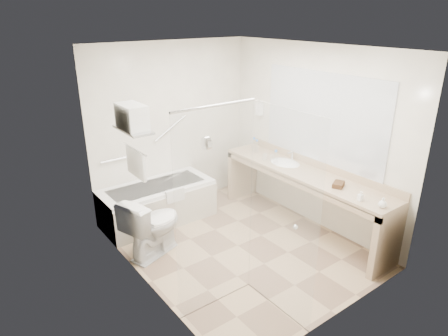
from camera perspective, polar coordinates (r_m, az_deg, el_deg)
floor at (r=5.34m, az=1.97°, el=-10.99°), size 3.20×3.20×0.00m
ceiling at (r=4.52m, az=2.38°, el=16.81°), size 2.60×3.20×0.10m
wall_back at (r=6.06m, az=-7.43°, el=5.81°), size 2.60×0.10×2.50m
wall_front at (r=3.78m, az=17.59°, el=-4.92°), size 2.60×0.10×2.50m
wall_left at (r=4.15m, az=-11.97°, el=-1.94°), size 0.10×3.20×2.50m
wall_right at (r=5.66m, az=12.49°, el=4.36°), size 0.10×3.20×2.50m
bathtub at (r=5.89m, az=-9.45°, el=-4.96°), size 1.60×0.73×0.59m
grab_bar_short at (r=5.73m, az=-15.34°, el=1.14°), size 0.40×0.03×0.03m
grab_bar_long at (r=6.00m, az=-7.65°, el=5.65°), size 0.53×0.03×0.33m
shower_enclosure at (r=3.84m, az=3.45°, el=-6.53°), size 0.96×0.91×2.11m
towel_shelf at (r=4.34m, az=-12.93°, el=6.07°), size 0.24×0.55×0.81m
vanity_counter at (r=5.58m, az=11.27°, el=-2.48°), size 0.55×2.70×0.95m
sink at (r=5.78m, az=8.70°, el=0.49°), size 0.40×0.52×0.14m
faucet at (r=5.84m, az=9.76°, el=1.80°), size 0.03×0.03×0.14m
mirror at (r=5.48m, az=13.85°, el=6.95°), size 0.02×2.00×1.20m
hairdryer_unit at (r=6.28m, az=5.08°, el=8.36°), size 0.08×0.10×0.18m
toilet at (r=5.07m, az=-10.14°, el=-8.09°), size 0.90×0.68×0.78m
amenity_basket at (r=5.11m, az=16.03°, el=-2.28°), size 0.21×0.18×0.06m
soap_bottle_a at (r=4.82m, az=18.88°, el=-4.14°), size 0.06×0.12×0.05m
soap_bottle_b at (r=4.73m, az=21.71°, el=-4.77°), size 0.11×0.13×0.09m
water_bottle_left at (r=5.65m, az=7.39°, el=1.43°), size 0.07×0.07×0.22m
water_bottle_mid at (r=6.16m, az=4.30°, el=3.30°), size 0.07×0.07×0.22m
water_bottle_right at (r=6.11m, az=4.70°, el=3.07°), size 0.06×0.06×0.21m
drinking_glass_near at (r=5.81m, az=5.85°, el=1.56°), size 0.08×0.08×0.10m
drinking_glass_far at (r=5.82m, az=6.87°, el=1.50°), size 0.08×0.08×0.09m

